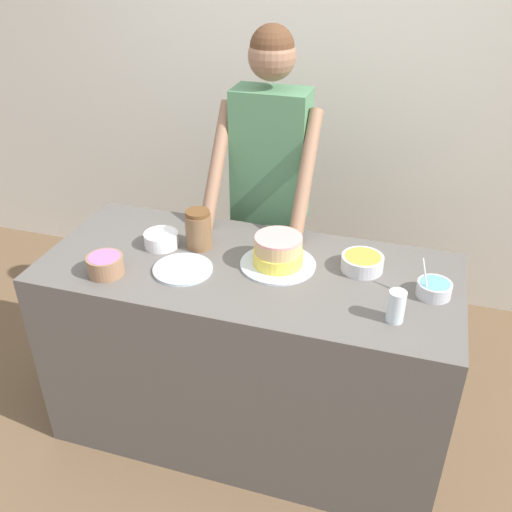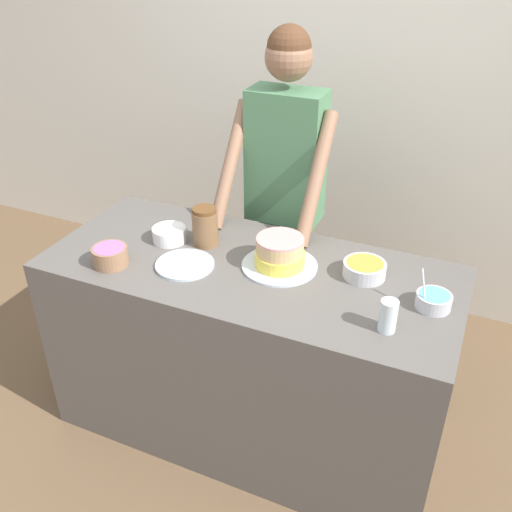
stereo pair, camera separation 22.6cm
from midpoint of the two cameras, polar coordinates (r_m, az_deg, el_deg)
name	(u,v)px [view 2 (the right image)]	position (r m, az deg, el deg)	size (l,w,h in m)	color
ground_plane	(216,480)	(2.71, -1.46, -21.61)	(14.00, 14.00, 0.00)	brown
wall_back	(350,89)	(3.42, 11.30, 16.04)	(10.00, 0.05, 2.60)	silver
counter	(250,351)	(2.61, 1.91, -9.56)	(1.72, 0.74, 0.91)	#5B5651
person_baker	(285,172)	(2.75, 5.26, 8.28)	(0.48, 0.48, 1.76)	#2D2D38
cake	(280,254)	(2.32, 5.19, 0.10)	(0.31, 0.31, 0.13)	silver
frosting_bowl_blue	(434,300)	(2.22, 20.16, -4.27)	(0.13, 0.13, 0.16)	silver
frosting_bowl_purple	(110,255)	(2.38, -11.79, -0.01)	(0.15, 0.15, 0.08)	#936B4C
frosting_bowl_white	(169,234)	(2.52, -6.15, 2.17)	(0.15, 0.15, 0.06)	white
frosting_bowl_orange	(364,269)	(2.32, 13.55, -1.34)	(0.17, 0.17, 0.06)	silver
drinking_glass	(388,316)	(2.04, 16.21, -5.88)	(0.06, 0.06, 0.12)	silver
ceramic_plate	(185,265)	(2.35, -4.42, -0.95)	(0.24, 0.24, 0.01)	silver
stoneware_jar	(205,226)	(2.46, -2.50, 2.90)	(0.11, 0.11, 0.17)	brown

